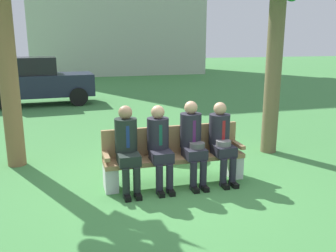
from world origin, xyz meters
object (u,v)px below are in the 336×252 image
object	(u,v)px
seated_man_centerright	(193,139)
shrub_near_bench	(175,144)
seated_man_centerleft	(159,142)
seated_man_rightmost	(221,138)
park_bench	(174,156)
parked_car_near	(35,81)
seated_man_leftmost	(127,144)

from	to	relation	value
seated_man_centerright	shrub_near_bench	bearing A→B (deg)	85.14
seated_man_centerleft	seated_man_centerright	bearing A→B (deg)	-0.16
seated_man_centerleft	seated_man_rightmost	xyz separation A→B (m)	(1.04, -0.01, -0.00)
park_bench	parked_car_near	bearing A→B (deg)	107.52
shrub_near_bench	parked_car_near	world-z (taller)	parked_car_near
seated_man_leftmost	seated_man_centerleft	xyz separation A→B (m)	(0.50, -0.00, -0.01)
seated_man_leftmost	shrub_near_bench	xyz separation A→B (m)	(1.15, 1.30, -0.45)
seated_man_centerleft	shrub_near_bench	bearing A→B (deg)	63.36
seated_man_centerright	seated_man_rightmost	bearing A→B (deg)	-0.49
seated_man_leftmost	seated_man_centerleft	world-z (taller)	seated_man_leftmost
park_bench	seated_man_centerright	size ratio (longest dim) A/B	1.71
seated_man_leftmost	seated_man_rightmost	xyz separation A→B (m)	(1.54, -0.01, -0.01)
park_bench	shrub_near_bench	world-z (taller)	park_bench
seated_man_leftmost	seated_man_centerright	bearing A→B (deg)	-0.21
seated_man_leftmost	shrub_near_bench	distance (m)	1.79
seated_man_centerright	shrub_near_bench	xyz separation A→B (m)	(0.11, 1.30, -0.46)
shrub_near_bench	park_bench	bearing A→B (deg)	-107.94
park_bench	parked_car_near	size ratio (longest dim) A/B	0.57
seated_man_leftmost	parked_car_near	bearing A→B (deg)	102.32
seated_man_rightmost	shrub_near_bench	xyz separation A→B (m)	(-0.39, 1.31, -0.44)
seated_man_centerleft	seated_man_rightmost	size ratio (longest dim) A/B	1.00
seated_man_leftmost	seated_man_centerright	xyz separation A→B (m)	(1.04, -0.00, 0.01)
seated_man_leftmost	seated_man_rightmost	bearing A→B (deg)	-0.30
shrub_near_bench	parked_car_near	xyz separation A→B (m)	(-2.99, 7.09, 0.56)
seated_man_centerleft	seated_man_centerright	distance (m)	0.54
seated_man_centerright	park_bench	bearing A→B (deg)	153.66
park_bench	seated_man_centerleft	size ratio (longest dim) A/B	1.77
seated_man_centerleft	park_bench	bearing A→B (deg)	25.59
seated_man_centerright	shrub_near_bench	distance (m)	1.38
seated_man_rightmost	shrub_near_bench	distance (m)	1.43
seated_man_rightmost	parked_car_near	distance (m)	9.05
seated_man_leftmost	parked_car_near	world-z (taller)	parked_car_near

